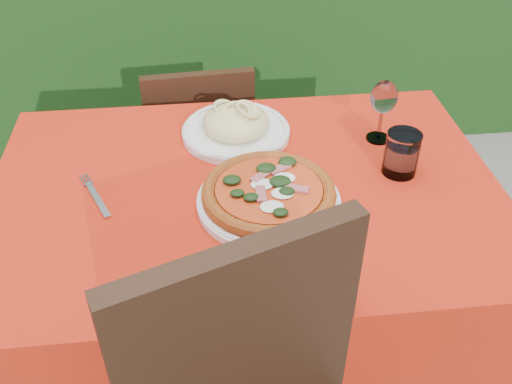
{
  "coord_description": "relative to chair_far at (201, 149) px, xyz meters",
  "views": [
    {
      "loc": [
        -0.1,
        -1.11,
        1.61
      ],
      "look_at": [
        0.02,
        -0.05,
        0.77
      ],
      "focal_mm": 40.0,
      "sensor_mm": 36.0,
      "label": 1
    }
  ],
  "objects": [
    {
      "name": "ground",
      "position": [
        0.11,
        -0.62,
        -0.46
      ],
      "size": [
        60.0,
        60.0,
        0.0
      ],
      "primitive_type": "plane",
      "color": "slate",
      "rests_on": "ground"
    },
    {
      "name": "dining_table",
      "position": [
        0.11,
        -0.62,
        0.14
      ],
      "size": [
        1.26,
        0.86,
        0.75
      ],
      "color": "#4E2B19",
      "rests_on": "ground"
    },
    {
      "name": "chair_far",
      "position": [
        0.0,
        0.0,
        0.0
      ],
      "size": [
        0.39,
        0.39,
        0.8
      ],
      "rotation": [
        0.0,
        0.0,
        3.22
      ],
      "color": "black",
      "rests_on": "ground"
    },
    {
      "name": "pizza_plate",
      "position": [
        0.15,
        -0.69,
        0.32
      ],
      "size": [
        0.39,
        0.39,
        0.06
      ],
      "rotation": [
        0.0,
        0.0,
        0.32
      ],
      "color": "white",
      "rests_on": "dining_table"
    },
    {
      "name": "pasta_plate",
      "position": [
        0.1,
        -0.38,
        0.32
      ],
      "size": [
        0.3,
        0.3,
        0.09
      ],
      "rotation": [
        0.0,
        0.0,
        -0.11
      ],
      "color": "white",
      "rests_on": "dining_table"
    },
    {
      "name": "water_glass",
      "position": [
        0.5,
        -0.6,
        0.34
      ],
      "size": [
        0.09,
        0.09,
        0.11
      ],
      "color": "white",
      "rests_on": "dining_table"
    },
    {
      "name": "wine_glass",
      "position": [
        0.49,
        -0.44,
        0.41
      ],
      "size": [
        0.07,
        0.07,
        0.18
      ],
      "color": "silver",
      "rests_on": "dining_table"
    },
    {
      "name": "fork",
      "position": [
        -0.25,
        -0.63,
        0.29
      ],
      "size": [
        0.11,
        0.2,
        0.01
      ],
      "primitive_type": "cube",
      "rotation": [
        0.0,
        0.0,
        0.42
      ],
      "color": "#B8B7BF",
      "rests_on": "dining_table"
    }
  ]
}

